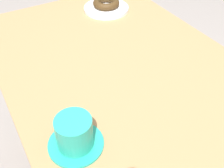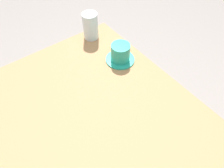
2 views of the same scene
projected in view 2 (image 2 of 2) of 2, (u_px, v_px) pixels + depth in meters
table at (106, 135)px, 0.81m from camera, size 1.08×0.75×0.70m
water_glass at (90, 26)px, 1.04m from camera, size 0.08×0.08×0.14m
coffee_cup at (120, 53)px, 0.95m from camera, size 0.14×0.14×0.09m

